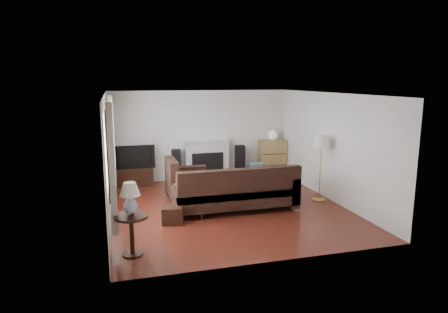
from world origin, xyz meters
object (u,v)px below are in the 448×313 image
object	(u,v)px
bookshelf	(272,158)
side_table	(132,235)
tv_stand	(135,176)
sectional_sofa	(235,189)
floor_lamp	(320,168)
coffee_table	(221,182)

from	to	relation	value
bookshelf	side_table	distance (m)	6.15
tv_stand	sectional_sofa	distance (m)	3.33
floor_lamp	side_table	bearing A→B (deg)	-156.78
coffee_table	floor_lamp	bearing A→B (deg)	-25.36
bookshelf	side_table	bearing A→B (deg)	-133.54
bookshelf	floor_lamp	world-z (taller)	floor_lamp
tv_stand	floor_lamp	xyz separation A→B (m)	(4.10, -2.55, 0.54)
sectional_sofa	side_table	size ratio (longest dim) A/B	4.25
coffee_table	side_table	xyz separation A→B (m)	(-2.41, -3.41, 0.13)
tv_stand	coffee_table	world-z (taller)	tv_stand
floor_lamp	side_table	xyz separation A→B (m)	(-4.37, -1.88, -0.44)
sectional_sofa	coffee_table	xyz separation A→B (m)	(0.14, 1.65, -0.26)
coffee_table	side_table	size ratio (longest dim) A/B	1.56
bookshelf	coffee_table	xyz separation A→B (m)	(-1.83, -1.04, -0.33)
coffee_table	floor_lamp	world-z (taller)	floor_lamp
tv_stand	bookshelf	xyz separation A→B (m)	(3.96, 0.03, 0.29)
sectional_sofa	coffee_table	bearing A→B (deg)	85.19
floor_lamp	side_table	size ratio (longest dim) A/B	2.30
sectional_sofa	side_table	bearing A→B (deg)	-142.13
sectional_sofa	coffee_table	world-z (taller)	sectional_sofa
tv_stand	coffee_table	distance (m)	2.36
side_table	floor_lamp	bearing A→B (deg)	23.22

